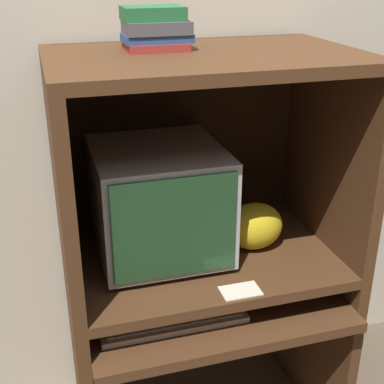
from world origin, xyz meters
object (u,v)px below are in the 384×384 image
at_px(snack_bag, 254,226).
at_px(book_stack, 155,29).
at_px(crt_monitor, 159,201).
at_px(mouse, 260,299).
at_px(keyboard, 172,318).

xyz_separation_m(snack_bag, book_stack, (-0.32, 0.10, 0.67)).
xyz_separation_m(crt_monitor, snack_bag, (0.33, -0.06, -0.12)).
bearing_deg(snack_bag, book_stack, 162.27).
bearing_deg(mouse, keyboard, -177.69).
relative_size(keyboard, book_stack, 2.30).
relative_size(mouse, book_stack, 0.33).
distance_m(keyboard, book_stack, 0.91).
relative_size(snack_bag, book_stack, 0.99).
bearing_deg(mouse, book_stack, 137.06).
height_order(keyboard, snack_bag, snack_bag).
bearing_deg(snack_bag, mouse, -102.97).
height_order(crt_monitor, book_stack, book_stack).
bearing_deg(crt_monitor, book_stack, 72.93).
bearing_deg(crt_monitor, snack_bag, -10.41).
relative_size(keyboard, mouse, 6.97).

